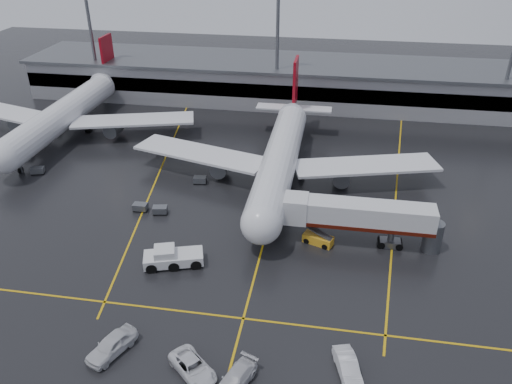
# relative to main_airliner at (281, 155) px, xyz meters

# --- Properties ---
(ground) EXTENTS (220.00, 220.00, 0.00)m
(ground) POSITION_rel_main_airliner_xyz_m (0.00, -9.70, -4.21)
(ground) COLOR black
(ground) RESTS_ON ground
(apron_line_centre) EXTENTS (0.25, 90.00, 0.02)m
(apron_line_centre) POSITION_rel_main_airliner_xyz_m (0.00, -9.70, -4.20)
(apron_line_centre) COLOR gold
(apron_line_centre) RESTS_ON ground
(apron_line_stop) EXTENTS (60.00, 0.25, 0.02)m
(apron_line_stop) POSITION_rel_main_airliner_xyz_m (0.00, -31.70, -4.20)
(apron_line_stop) COLOR gold
(apron_line_stop) RESTS_ON ground
(apron_line_left) EXTENTS (9.99, 69.35, 0.02)m
(apron_line_left) POSITION_rel_main_airliner_xyz_m (-20.00, 0.30, -4.20)
(apron_line_left) COLOR gold
(apron_line_left) RESTS_ON ground
(apron_line_right) EXTENTS (7.57, 69.64, 0.02)m
(apron_line_right) POSITION_rel_main_airliner_xyz_m (18.00, 0.30, -4.20)
(apron_line_right) COLOR gold
(apron_line_right) RESTS_ON ground
(terminal) EXTENTS (122.00, 19.00, 8.60)m
(terminal) POSITION_rel_main_airliner_xyz_m (0.00, 38.23, 0.11)
(terminal) COLOR gray
(terminal) RESTS_ON ground
(light_mast_left) EXTENTS (3.00, 1.20, 25.45)m
(light_mast_left) POSITION_rel_main_airliner_xyz_m (-45.00, 32.30, 10.27)
(light_mast_left) COLOR #595B60
(light_mast_left) RESTS_ON ground
(light_mast_mid) EXTENTS (3.00, 1.20, 25.45)m
(light_mast_mid) POSITION_rel_main_airliner_xyz_m (-5.00, 32.30, 10.27)
(light_mast_mid) COLOR #595B60
(light_mast_mid) RESTS_ON ground
(main_airliner) EXTENTS (48.80, 45.60, 14.10)m
(main_airliner) POSITION_rel_main_airliner_xyz_m (0.00, 0.00, 0.00)
(main_airliner) COLOR silver
(main_airliner) RESTS_ON ground
(second_airliner) EXTENTS (48.80, 45.60, 14.10)m
(second_airliner) POSITION_rel_main_airliner_xyz_m (-42.00, 12.00, 0.00)
(second_airliner) COLOR silver
(second_airliner) RESTS_ON ground
(jet_bridge) EXTENTS (19.90, 3.40, 6.05)m
(jet_bridge) POSITION_rel_main_airliner_xyz_m (11.87, -15.70, -0.28)
(jet_bridge) COLOR silver
(jet_bridge) RESTS_ON ground
(pushback_tractor) EXTENTS (7.58, 4.84, 2.52)m
(pushback_tractor) POSITION_rel_main_airliner_xyz_m (-10.22, -23.99, -3.21)
(pushback_tractor) COLOR silver
(pushback_tractor) RESTS_ON ground
(belt_loader) EXTENTS (4.13, 2.84, 2.42)m
(belt_loader) POSITION_rel_main_airliner_xyz_m (6.90, -16.61, -3.61)
(belt_loader) COLOR gold
(belt_loader) RESTS_ON ground
(service_van_a) EXTENTS (5.78, 5.57, 1.53)m
(service_van_a) POSITION_rel_main_airliner_xyz_m (-3.24, -39.49, -3.44)
(service_van_a) COLOR white
(service_van_a) RESTS_ON ground
(service_van_b) EXTENTS (3.92, 5.70, 1.53)m
(service_van_b) POSITION_rel_main_airliner_xyz_m (0.90, -40.20, -3.44)
(service_van_b) COLOR silver
(service_van_b) RESTS_ON ground
(service_van_c) EXTENTS (3.08, 5.22, 1.63)m
(service_van_c) POSITION_rel_main_airliner_xyz_m (10.85, -37.11, -3.40)
(service_van_c) COLOR white
(service_van_c) RESTS_ON ground
(service_van_d) EXTENTS (4.24, 5.93, 1.88)m
(service_van_d) POSITION_rel_main_airliner_xyz_m (-11.67, -38.32, -3.27)
(service_van_d) COLOR silver
(service_van_d) RESTS_ON ground
(baggage_cart_a) EXTENTS (2.21, 1.65, 1.12)m
(baggage_cart_a) POSITION_rel_main_airliner_xyz_m (-15.49, -13.04, -3.58)
(baggage_cart_a) COLOR #595B60
(baggage_cart_a) RESTS_ON ground
(baggage_cart_b) EXTENTS (2.02, 1.32, 1.12)m
(baggage_cart_b) POSITION_rel_main_airliner_xyz_m (-18.52, -12.74, -3.58)
(baggage_cart_b) COLOR #595B60
(baggage_cart_b) RESTS_ON ground
(baggage_cart_c) EXTENTS (2.13, 1.51, 1.12)m
(baggage_cart_c) POSITION_rel_main_airliner_xyz_m (-12.28, -3.37, -3.58)
(baggage_cart_c) COLOR #595B60
(baggage_cart_c) RESTS_ON ground
(baggage_cart_d) EXTENTS (2.15, 1.54, 1.12)m
(baggage_cart_d) POSITION_rel_main_airliner_xyz_m (-44.66, 1.33, -3.58)
(baggage_cart_d) COLOR #595B60
(baggage_cart_d) RESTS_ON ground
(baggage_cart_e) EXTENTS (2.28, 1.79, 1.12)m
(baggage_cart_e) POSITION_rel_main_airliner_xyz_m (-39.07, -4.56, -3.58)
(baggage_cart_e) COLOR #595B60
(baggage_cart_e) RESTS_ON ground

